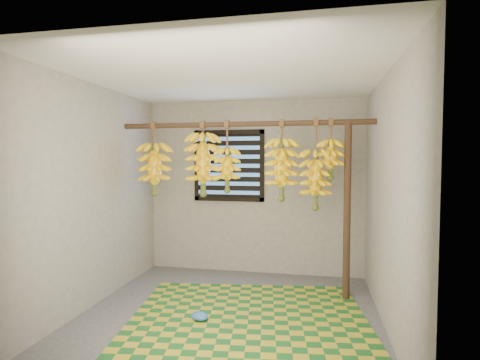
% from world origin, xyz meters
% --- Properties ---
extents(floor, '(3.00, 3.00, 0.01)m').
position_xyz_m(floor, '(0.00, 0.00, -0.01)').
color(floor, '#494949').
rests_on(floor, ground).
extents(ceiling, '(3.00, 3.00, 0.01)m').
position_xyz_m(ceiling, '(0.00, 0.00, 2.40)').
color(ceiling, silver).
rests_on(ceiling, wall_back).
extents(wall_back, '(3.00, 0.01, 2.40)m').
position_xyz_m(wall_back, '(0.00, 1.50, 1.20)').
color(wall_back, gray).
rests_on(wall_back, floor).
extents(wall_left, '(0.01, 3.00, 2.40)m').
position_xyz_m(wall_left, '(-1.50, 0.00, 1.20)').
color(wall_left, gray).
rests_on(wall_left, floor).
extents(wall_right, '(0.01, 3.00, 2.40)m').
position_xyz_m(wall_right, '(1.50, 0.00, 1.20)').
color(wall_right, gray).
rests_on(wall_right, floor).
extents(window, '(1.00, 0.04, 1.00)m').
position_xyz_m(window, '(-0.35, 1.48, 1.50)').
color(window, black).
rests_on(window, wall_back).
extents(hanging_pole, '(3.00, 0.06, 0.06)m').
position_xyz_m(hanging_pole, '(0.00, 0.70, 2.00)').
color(hanging_pole, '#44301D').
rests_on(hanging_pole, wall_left).
extents(support_post, '(0.08, 0.08, 2.00)m').
position_xyz_m(support_post, '(1.20, 0.70, 1.00)').
color(support_post, '#44301D').
rests_on(support_post, floor).
extents(woven_mat, '(2.56, 2.16, 0.01)m').
position_xyz_m(woven_mat, '(0.20, 0.01, 0.01)').
color(woven_mat, '#1B5C21').
rests_on(woven_mat, floor).
extents(plastic_bag, '(0.22, 0.19, 0.08)m').
position_xyz_m(plastic_bag, '(-0.25, -0.20, 0.05)').
color(plastic_bag, '#316CBA').
rests_on(plastic_bag, woven_mat).
extents(banana_bunch_a, '(0.38, 0.38, 0.90)m').
position_xyz_m(banana_bunch_a, '(-1.12, 0.70, 1.47)').
color(banana_bunch_a, brown).
rests_on(banana_bunch_a, hanging_pole).
extents(banana_bunch_b, '(0.41, 0.41, 0.90)m').
position_xyz_m(banana_bunch_b, '(-0.49, 0.70, 1.52)').
color(banana_bunch_b, brown).
rests_on(banana_bunch_b, hanging_pole).
extents(banana_bunch_c, '(0.30, 0.30, 0.86)m').
position_xyz_m(banana_bunch_c, '(-0.19, 0.70, 1.46)').
color(banana_bunch_c, brown).
rests_on(banana_bunch_c, hanging_pole).
extents(banana_bunch_d, '(0.36, 0.36, 0.94)m').
position_xyz_m(banana_bunch_d, '(0.46, 0.70, 1.47)').
color(banana_bunch_d, brown).
rests_on(banana_bunch_d, hanging_pole).
extents(banana_bunch_e, '(0.37, 0.37, 1.04)m').
position_xyz_m(banana_bunch_e, '(0.85, 0.70, 1.36)').
color(banana_bunch_e, brown).
rests_on(banana_bunch_e, hanging_pole).
extents(banana_bunch_f, '(0.28, 0.28, 0.69)m').
position_xyz_m(banana_bunch_f, '(1.01, 0.70, 1.59)').
color(banana_bunch_f, brown).
rests_on(banana_bunch_f, hanging_pole).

